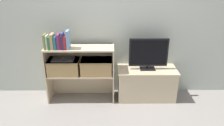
{
  "coord_description": "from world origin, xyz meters",
  "views": [
    {
      "loc": [
        -0.02,
        -2.74,
        1.83
      ],
      "look_at": [
        0.0,
        0.16,
        0.59
      ],
      "focal_mm": 35.0,
      "sensor_mm": 36.0,
      "label": 1
    }
  ],
  "objects_px": {
    "storage_basket_left": "(64,66)",
    "book_skyblue": "(68,40)",
    "laptop": "(63,59)",
    "tv": "(148,53)",
    "book_maroon": "(61,42)",
    "book_olive": "(45,42)",
    "book_tan": "(52,41)",
    "book_navy": "(63,41)",
    "book_teal": "(56,42)",
    "storage_basket_right": "(96,66)",
    "tv_stand": "(146,83)",
    "book_ivory": "(47,42)",
    "book_forest": "(50,42)",
    "book_crimson": "(65,42)",
    "book_plum": "(59,42)"
  },
  "relations": [
    {
      "from": "tv",
      "to": "book_tan",
      "type": "relative_size",
      "value": 2.65
    },
    {
      "from": "book_navy",
      "to": "book_forest",
      "type": "bearing_deg",
      "value": 180.0
    },
    {
      "from": "storage_basket_left",
      "to": "book_skyblue",
      "type": "bearing_deg",
      "value": -24.77
    },
    {
      "from": "tv_stand",
      "to": "storage_basket_left",
      "type": "distance_m",
      "value": 1.26
    },
    {
      "from": "book_olive",
      "to": "book_ivory",
      "type": "height_order",
      "value": "book_olive"
    },
    {
      "from": "book_olive",
      "to": "book_tan",
      "type": "distance_m",
      "value": 0.1
    },
    {
      "from": "book_ivory",
      "to": "book_skyblue",
      "type": "height_order",
      "value": "book_skyblue"
    },
    {
      "from": "book_forest",
      "to": "book_teal",
      "type": "relative_size",
      "value": 1.0
    },
    {
      "from": "book_crimson",
      "to": "laptop",
      "type": "height_order",
      "value": "book_crimson"
    },
    {
      "from": "book_maroon",
      "to": "book_navy",
      "type": "xyz_separation_m",
      "value": [
        0.03,
        0.0,
        0.02
      ]
    },
    {
      "from": "tv",
      "to": "book_navy",
      "type": "height_order",
      "value": "book_navy"
    },
    {
      "from": "tv",
      "to": "laptop",
      "type": "distance_m",
      "value": 1.22
    },
    {
      "from": "book_olive",
      "to": "book_forest",
      "type": "distance_m",
      "value": 0.06
    },
    {
      "from": "book_olive",
      "to": "book_ivory",
      "type": "distance_m",
      "value": 0.03
    },
    {
      "from": "tv_stand",
      "to": "book_navy",
      "type": "xyz_separation_m",
      "value": [
        -1.19,
        -0.09,
        0.71
      ]
    },
    {
      "from": "book_navy",
      "to": "book_crimson",
      "type": "xyz_separation_m",
      "value": [
        0.03,
        0.0,
        -0.02
      ]
    },
    {
      "from": "tv_stand",
      "to": "book_skyblue",
      "type": "bearing_deg",
      "value": -175.29
    },
    {
      "from": "book_olive",
      "to": "laptop",
      "type": "xyz_separation_m",
      "value": [
        0.21,
        0.05,
        -0.28
      ]
    },
    {
      "from": "book_skyblue",
      "to": "laptop",
      "type": "bearing_deg",
      "value": 155.23
    },
    {
      "from": "book_crimson",
      "to": "book_navy",
      "type": "bearing_deg",
      "value": 180.0
    },
    {
      "from": "tv",
      "to": "book_maroon",
      "type": "xyz_separation_m",
      "value": [
        -1.22,
        -0.09,
        0.2
      ]
    },
    {
      "from": "tv_stand",
      "to": "storage_basket_left",
      "type": "relative_size",
      "value": 1.95
    },
    {
      "from": "tv",
      "to": "book_skyblue",
      "type": "distance_m",
      "value": 1.15
    },
    {
      "from": "book_ivory",
      "to": "book_plum",
      "type": "xyz_separation_m",
      "value": [
        0.15,
        0.0,
        0.01
      ]
    },
    {
      "from": "book_skyblue",
      "to": "storage_basket_left",
      "type": "xyz_separation_m",
      "value": [
        -0.1,
        0.05,
        -0.41
      ]
    },
    {
      "from": "book_ivory",
      "to": "book_tan",
      "type": "height_order",
      "value": "book_tan"
    },
    {
      "from": "book_teal",
      "to": "book_maroon",
      "type": "distance_m",
      "value": 0.08
    },
    {
      "from": "book_skyblue",
      "to": "book_tan",
      "type": "bearing_deg",
      "value": 180.0
    },
    {
      "from": "book_teal",
      "to": "book_maroon",
      "type": "relative_size",
      "value": 0.97
    },
    {
      "from": "tv_stand",
      "to": "book_navy",
      "type": "height_order",
      "value": "book_navy"
    },
    {
      "from": "storage_basket_left",
      "to": "book_maroon",
      "type": "bearing_deg",
      "value": -86.45
    },
    {
      "from": "book_plum",
      "to": "book_forest",
      "type": "bearing_deg",
      "value": 180.0
    },
    {
      "from": "book_teal",
      "to": "book_maroon",
      "type": "bearing_deg",
      "value": 0.0
    },
    {
      "from": "book_crimson",
      "to": "book_olive",
      "type": "bearing_deg",
      "value": 180.0
    },
    {
      "from": "laptop",
      "to": "book_skyblue",
      "type": "bearing_deg",
      "value": -24.77
    },
    {
      "from": "book_olive",
      "to": "book_skyblue",
      "type": "height_order",
      "value": "book_skyblue"
    },
    {
      "from": "book_teal",
      "to": "storage_basket_right",
      "type": "bearing_deg",
      "value": 4.82
    },
    {
      "from": "tv",
      "to": "book_skyblue",
      "type": "bearing_deg",
      "value": -175.37
    },
    {
      "from": "book_olive",
      "to": "book_skyblue",
      "type": "distance_m",
      "value": 0.31
    },
    {
      "from": "book_teal",
      "to": "book_plum",
      "type": "bearing_deg",
      "value": 0.0
    },
    {
      "from": "book_maroon",
      "to": "book_navy",
      "type": "distance_m",
      "value": 0.03
    },
    {
      "from": "book_navy",
      "to": "book_teal",
      "type": "bearing_deg",
      "value": 180.0
    },
    {
      "from": "tv",
      "to": "storage_basket_right",
      "type": "bearing_deg",
      "value": -176.56
    },
    {
      "from": "book_olive",
      "to": "laptop",
      "type": "bearing_deg",
      "value": 12.19
    },
    {
      "from": "tv_stand",
      "to": "book_plum",
      "type": "xyz_separation_m",
      "value": [
        -1.25,
        -0.09,
        0.7
      ]
    },
    {
      "from": "book_teal",
      "to": "book_navy",
      "type": "bearing_deg",
      "value": 0.0
    },
    {
      "from": "laptop",
      "to": "book_olive",
      "type": "bearing_deg",
      "value": -167.81
    },
    {
      "from": "book_tan",
      "to": "book_skyblue",
      "type": "height_order",
      "value": "book_skyblue"
    },
    {
      "from": "book_ivory",
      "to": "book_maroon",
      "type": "xyz_separation_m",
      "value": [
        0.19,
        0.0,
        -0.0
      ]
    },
    {
      "from": "storage_basket_right",
      "to": "storage_basket_left",
      "type": "bearing_deg",
      "value": 180.0
    }
  ]
}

